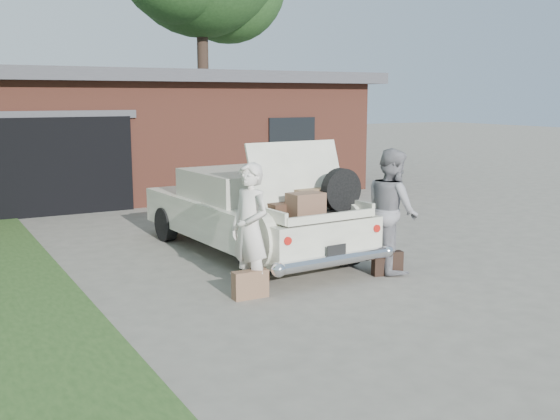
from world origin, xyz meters
TOP-DOWN VIEW (x-y plane):
  - ground at (0.00, 0.00)m, footprint 90.00×90.00m
  - house at (0.98, 11.47)m, footprint 12.80×7.80m
  - sedan at (0.55, 2.62)m, footprint 2.18×5.00m
  - woman_left at (-0.53, 0.48)m, footprint 0.58×0.74m
  - woman_right at (1.91, 0.53)m, footprint 0.91×1.06m
  - suitcase_left at (-0.60, 0.33)m, footprint 0.49×0.16m
  - suitcase_right at (1.71, 0.35)m, footprint 0.48×0.25m

SIDE VIEW (x-z plane):
  - ground at x=0.00m, z-range 0.00..0.00m
  - suitcase_right at x=1.71m, z-range 0.00..0.36m
  - suitcase_left at x=-0.60m, z-range 0.00..0.38m
  - sedan at x=0.55m, z-range -0.27..1.71m
  - woman_left at x=-0.53m, z-range 0.00..1.79m
  - woman_right at x=1.91m, z-range 0.00..1.89m
  - house at x=0.98m, z-range 0.02..3.32m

